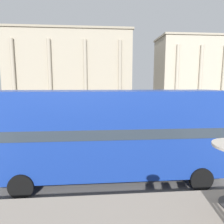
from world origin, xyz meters
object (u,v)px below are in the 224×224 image
Objects in this scene: traffic_light_mid at (44,109)px; pedestrian_olive at (102,109)px; traffic_light_far at (156,103)px; plaza_building_right at (212,69)px; plaza_building_left at (71,68)px; car_white at (102,118)px; double_decker_bus at (112,132)px; car_maroon at (60,114)px; pedestrian_white at (105,142)px.

pedestrian_olive is at bearing 58.87° from traffic_light_mid.
pedestrian_olive is at bearing 151.76° from traffic_light_far.
plaza_building_left is at bearing -179.12° from plaza_building_right.
double_decker_bus is at bearing 105.71° from car_white.
traffic_light_mid is at bearing -136.13° from plaza_building_right.
plaza_building_left is 7.79× the size of car_maroon.
plaza_building_right is at bearing -119.10° from car_white.
car_white is at bearing -148.86° from pedestrian_olive.
plaza_building_right reaches higher than car_white.
pedestrian_white is at bearing -147.81° from pedestrian_olive.
traffic_light_mid reaches higher than car_maroon.
plaza_building_right is 19.21× the size of pedestrian_olive.
traffic_light_far is at bearing -22.19° from pedestrian_white.
double_decker_bus is at bearing -113.66° from traffic_light_far.
double_decker_bus reaches higher than traffic_light_far.
pedestrian_olive is at bearing -140.01° from plaza_building_right.
traffic_light_mid is (-5.88, 10.68, -0.17)m from double_decker_bus.
traffic_light_mid is 0.83× the size of car_white.
car_white is at bearing -134.53° from plaza_building_right.
car_maroon is 1.00× the size of car_white.
pedestrian_olive is (-7.20, 3.87, -1.22)m from traffic_light_far.
double_decker_bus is 2.53× the size of car_maroon.
plaza_building_left reaches higher than plaza_building_right.
traffic_light_mid is at bearing -155.11° from traffic_light_far.
pedestrian_olive is (5.88, 2.49, 0.31)m from car_maroon.
pedestrian_olive is (0.17, 20.70, -1.46)m from double_decker_bus.
double_decker_bus reaches higher than car_maroon.
plaza_building_right is 49.95m from car_white.
plaza_building_right is 58.32m from pedestrian_white.
car_maroon is at bearing 27.12° from pedestrian_white.
car_white is (-0.07, 14.36, -1.77)m from double_decker_bus.
car_white is (-34.53, -35.10, -8.42)m from plaza_building_right.
car_white is at bearing -160.46° from car_maroon.
plaza_building_left is 9.65× the size of traffic_light_far.
pedestrian_olive is (0.24, 6.34, 0.31)m from car_white.
pedestrian_white is (5.54, -14.98, 0.32)m from car_maroon.
traffic_light_far is 0.81× the size of car_white.
plaza_building_left is at bearing -62.37° from car_white.
car_maroon is 6.83m from car_white.
plaza_building_right is 51.58m from car_maroon.
double_decker_bus is at bearing -170.15° from pedestrian_white.
car_maroon is at bearing -142.12° from plaza_building_right.
pedestrian_white is (-34.63, -46.23, -8.10)m from plaza_building_right.
car_maroon is 2.39× the size of pedestrian_white.
pedestrian_white is at bearing 104.92° from car_white.
car_maroon is (-40.17, -31.25, -8.42)m from plaza_building_right.
traffic_light_mid is 7.70m from car_maroon.
traffic_light_mid is 14.61m from traffic_light_far.
plaza_building_right is at bearing 60.43° from double_decker_bus.
car_white is (5.64, -3.85, 0.00)m from car_maroon.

